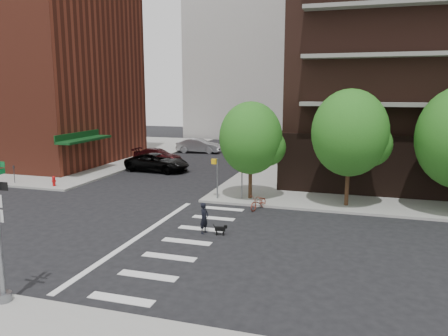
{
  "coord_description": "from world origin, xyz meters",
  "views": [
    {
      "loc": [
        10.42,
        -18.23,
        7.07
      ],
      "look_at": [
        3.0,
        6.0,
        2.5
      ],
      "focal_mm": 35.0,
      "sensor_mm": 36.0,
      "label": 1
    }
  ],
  "objects_px": {
    "parked_car_black": "(158,163)",
    "scooter": "(259,202)",
    "parked_car_silver": "(199,146)",
    "parked_car_maroon": "(158,156)",
    "dog_walker": "(204,218)",
    "fire_hydrant": "(54,180)"
  },
  "relations": [
    {
      "from": "parked_car_silver",
      "to": "dog_walker",
      "type": "relative_size",
      "value": 3.18
    },
    {
      "from": "fire_hydrant",
      "to": "parked_car_maroon",
      "type": "height_order",
      "value": "parked_car_maroon"
    },
    {
      "from": "parked_car_black",
      "to": "scooter",
      "type": "distance_m",
      "value": 14.63
    },
    {
      "from": "parked_car_maroon",
      "to": "scooter",
      "type": "xyz_separation_m",
      "value": [
        13.06,
        -13.56,
        -0.25
      ]
    },
    {
      "from": "parked_car_maroon",
      "to": "dog_walker",
      "type": "height_order",
      "value": "dog_walker"
    },
    {
      "from": "parked_car_maroon",
      "to": "parked_car_silver",
      "type": "relative_size",
      "value": 0.98
    },
    {
      "from": "dog_walker",
      "to": "parked_car_silver",
      "type": "bearing_deg",
      "value": 33.45
    },
    {
      "from": "fire_hydrant",
      "to": "scooter",
      "type": "height_order",
      "value": "scooter"
    },
    {
      "from": "parked_car_silver",
      "to": "scooter",
      "type": "xyz_separation_m",
      "value": [
        11.68,
        -21.27,
        -0.36
      ]
    },
    {
      "from": "parked_car_black",
      "to": "parked_car_silver",
      "type": "xyz_separation_m",
      "value": [
        -0.54,
        11.79,
        0.03
      ]
    },
    {
      "from": "fire_hydrant",
      "to": "scooter",
      "type": "relative_size",
      "value": 0.42
    },
    {
      "from": "fire_hydrant",
      "to": "parked_car_maroon",
      "type": "bearing_deg",
      "value": 78.71
    },
    {
      "from": "parked_car_maroon",
      "to": "scooter",
      "type": "bearing_deg",
      "value": -136.2
    },
    {
      "from": "parked_car_maroon",
      "to": "parked_car_silver",
      "type": "bearing_deg",
      "value": -10.28
    },
    {
      "from": "fire_hydrant",
      "to": "parked_car_maroon",
      "type": "relative_size",
      "value": 0.15
    },
    {
      "from": "parked_car_black",
      "to": "dog_walker",
      "type": "distance_m",
      "value": 17.38
    },
    {
      "from": "dog_walker",
      "to": "fire_hydrant",
      "type": "bearing_deg",
      "value": 77.91
    },
    {
      "from": "parked_car_black",
      "to": "parked_car_silver",
      "type": "height_order",
      "value": "parked_car_silver"
    },
    {
      "from": "parked_car_black",
      "to": "parked_car_silver",
      "type": "bearing_deg",
      "value": 7.3
    },
    {
      "from": "parked_car_black",
      "to": "scooter",
      "type": "relative_size",
      "value": 3.27
    },
    {
      "from": "parked_car_silver",
      "to": "scooter",
      "type": "relative_size",
      "value": 2.88
    },
    {
      "from": "parked_car_black",
      "to": "fire_hydrant",
      "type": "bearing_deg",
      "value": 156.6
    }
  ]
}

